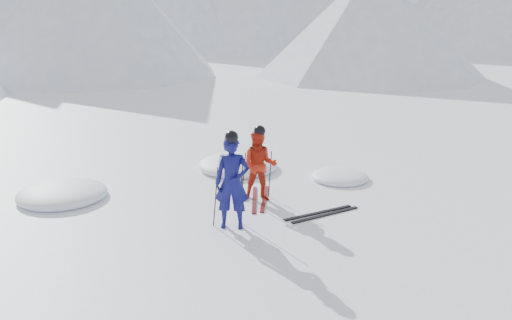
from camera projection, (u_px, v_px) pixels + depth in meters
name	position (u px, v px, depth m)	size (l,w,h in m)	color
ground	(324.00, 210.00, 11.70)	(160.00, 160.00, 0.00)	white
skier_blue	(232.00, 183.00, 10.53)	(0.68, 0.45, 1.86)	#0D0E53
skier_red	(260.00, 166.00, 12.05)	(0.79, 0.61, 1.62)	#B3210E
pole_blue_left	(216.00, 197.00, 10.66)	(0.02, 0.02, 1.24)	black
pole_blue_right	(241.00, 192.00, 10.92)	(0.02, 0.02, 1.24)	black
pole_red_left	(244.00, 175.00, 12.27)	(0.02, 0.02, 1.08)	black
pole_red_right	(270.00, 174.00, 12.35)	(0.02, 0.02, 1.08)	black
ski_worn_left	(254.00, 200.00, 12.24)	(0.09, 1.70, 0.03)	black
ski_worn_right	(265.00, 199.00, 12.31)	(0.09, 1.70, 0.03)	black
ski_loose_a	(318.00, 213.00, 11.48)	(0.09, 1.70, 0.03)	black
ski_loose_b	(326.00, 215.00, 11.37)	(0.09, 1.70, 0.03)	black
snow_lumps	(189.00, 181.00, 13.60)	(8.40, 3.45, 0.47)	white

